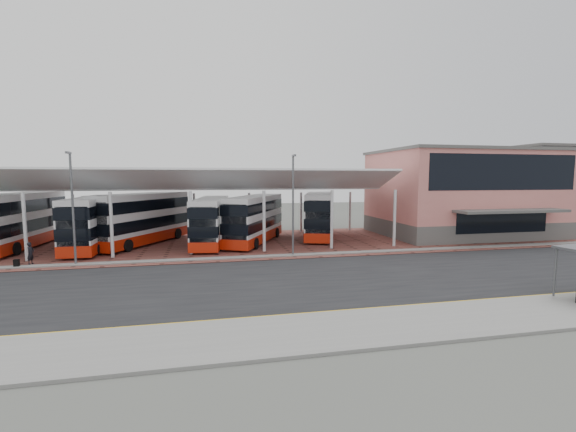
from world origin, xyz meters
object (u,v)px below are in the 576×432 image
(bus_1, at_px, (94,223))
(bus_2, at_px, (142,219))
(bus_5, at_px, (319,215))
(bus_0, at_px, (21,221))
(bus_4, at_px, (255,219))
(bus_3, at_px, (211,221))
(pedestrian, at_px, (30,253))
(terminal, at_px, (463,192))

(bus_1, distance_m, bus_2, 4.07)
(bus_2, bearing_deg, bus_5, 32.43)
(bus_0, xyz_separation_m, bus_4, (20.66, -1.65, -0.19))
(bus_3, xyz_separation_m, bus_5, (11.26, 2.48, 0.14))
(bus_3, bearing_deg, bus_4, 11.70)
(bus_2, height_order, bus_5, bus_2)
(bus_0, xyz_separation_m, bus_5, (27.78, 0.58, -0.13))
(bus_1, distance_m, pedestrian, 6.80)
(bus_0, distance_m, bus_4, 20.73)
(bus_3, xyz_separation_m, pedestrian, (-12.87, -5.82, -1.35))
(bus_0, bearing_deg, terminal, 2.85)
(bus_3, height_order, bus_4, bus_4)
(terminal, height_order, bus_0, terminal)
(terminal, relative_size, bus_3, 1.72)
(terminal, relative_size, bus_5, 1.61)
(terminal, xyz_separation_m, bus_0, (-43.86, 0.92, -2.18))
(bus_0, bearing_deg, bus_4, -0.51)
(bus_2, height_order, bus_4, bus_2)
(bus_1, xyz_separation_m, bus_3, (10.12, -0.22, -0.10))
(bus_0, distance_m, pedestrian, 8.69)
(bus_0, bearing_deg, bus_5, 5.25)
(bus_2, height_order, bus_3, bus_2)
(bus_0, height_order, bus_3, bus_0)
(bus_2, relative_size, bus_3, 1.06)
(bus_0, relative_size, bus_5, 1.05)
(bus_1, height_order, pedestrian, bus_1)
(bus_3, bearing_deg, terminal, 10.32)
(bus_3, bearing_deg, bus_0, -178.28)
(terminal, distance_m, pedestrian, 40.94)
(terminal, distance_m, bus_2, 33.70)
(bus_0, bearing_deg, bus_1, -10.58)
(bus_3, height_order, bus_5, bus_5)
(bus_1, relative_size, bus_3, 1.03)
(terminal, xyz_separation_m, bus_2, (-33.62, 0.61, -2.23))
(bus_2, relative_size, bus_4, 1.04)
(terminal, xyz_separation_m, bus_1, (-37.45, -0.76, -2.35))
(bus_4, distance_m, pedestrian, 18.11)
(terminal, height_order, bus_1, terminal)
(bus_3, bearing_deg, bus_1, -173.00)
(bus_0, distance_m, bus_2, 10.24)
(bus_5, distance_m, pedestrian, 25.56)
(bus_1, bearing_deg, terminal, 2.36)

